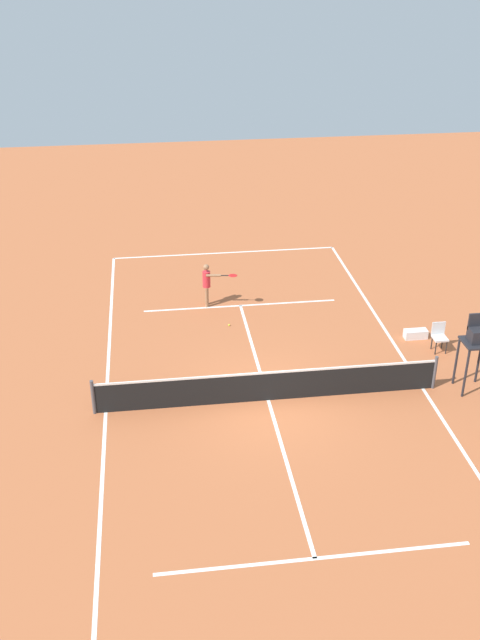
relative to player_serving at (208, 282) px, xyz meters
The scene contains 8 objects.
ground_plane 6.44m from the player_serving, 100.38° to the left, with size 60.00×60.00×0.00m, color #B76038.
court_lines 6.44m from the player_serving, 100.38° to the left, with size 9.38×22.32×0.01m.
tennis_net 6.39m from the player_serving, 100.38° to the left, with size 9.98×0.10×1.07m.
player_serving is the anchor object (origin of this frame).
tennis_ball 1.96m from the player_serving, 108.90° to the left, with size 0.07×0.07×0.07m, color #CCE033.
umpire_chair 9.63m from the player_serving, 137.89° to the left, with size 0.80×0.80×2.41m.
courtside_chair_mid 8.19m from the player_serving, 149.48° to the left, with size 0.44×0.46×0.95m.
equipment_bag 7.42m from the player_serving, 153.55° to the left, with size 0.76×0.32×0.30m, color white.
Camera 1 is at (3.11, 17.31, 11.92)m, focal length 41.07 mm.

